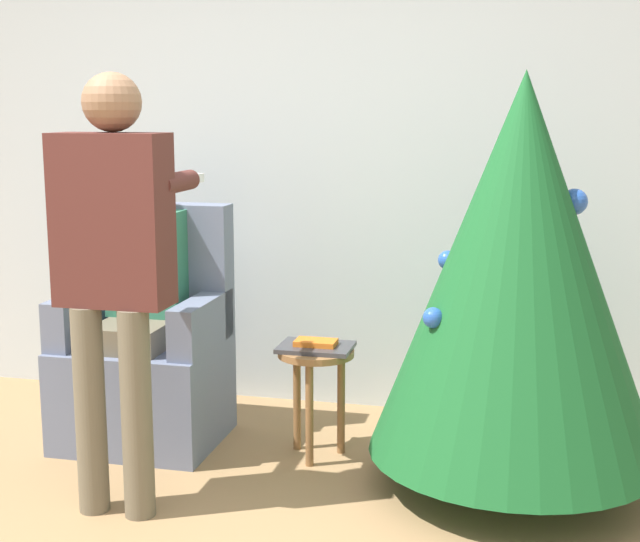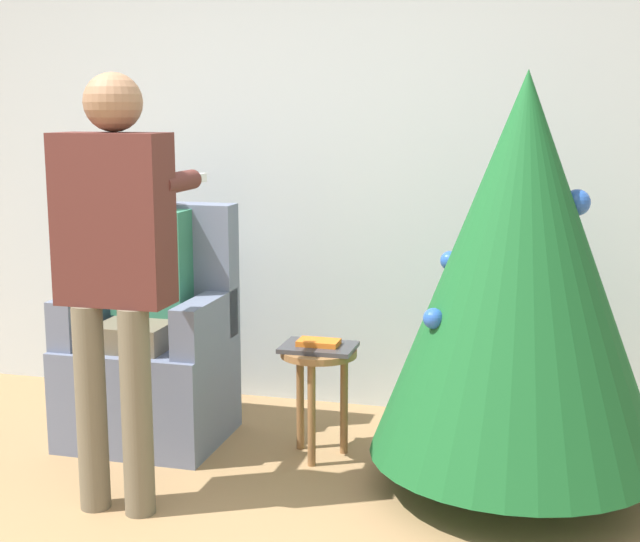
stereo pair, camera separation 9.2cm
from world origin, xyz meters
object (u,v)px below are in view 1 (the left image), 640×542
object	(u,v)px
christmas_tree	(519,268)
armchair	(147,358)
person_standing	(114,254)
side_stool	(316,371)
person_seated	(141,292)

from	to	relation	value
christmas_tree	armchair	xyz separation A→B (m)	(-1.72, 0.19, -0.54)
person_standing	armchair	bearing A→B (deg)	106.58
person_standing	side_stool	bearing A→B (deg)	47.89
christmas_tree	person_standing	bearing A→B (deg)	-160.13
armchair	side_stool	bearing A→B (deg)	-2.80
person_seated	side_stool	size ratio (longest dim) A/B	2.59
armchair	christmas_tree	bearing A→B (deg)	-6.30
christmas_tree	armchair	world-z (taller)	christmas_tree
christmas_tree	side_stool	xyz separation A→B (m)	(-0.87, 0.15, -0.54)
armchair	person_seated	world-z (taller)	person_seated
side_stool	christmas_tree	bearing A→B (deg)	-9.62
armchair	person_standing	size ratio (longest dim) A/B	0.66
side_stool	armchair	bearing A→B (deg)	177.20
person_standing	side_stool	xyz separation A→B (m)	(0.62, 0.69, -0.62)
armchair	person_seated	size ratio (longest dim) A/B	0.86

